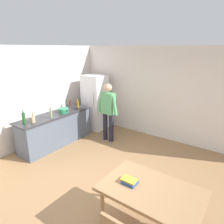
{
  "coord_description": "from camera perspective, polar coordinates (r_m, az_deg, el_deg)",
  "views": [
    {
      "loc": [
        2.32,
        -2.52,
        2.64
      ],
      "look_at": [
        -0.38,
        1.25,
        1.15
      ],
      "focal_mm": 32.14,
      "sensor_mm": 36.0,
      "label": 1
    }
  ],
  "objects": [
    {
      "name": "kitchen_counter",
      "position": [
        5.87,
        -15.63,
        -4.74
      ],
      "size": [
        0.64,
        2.2,
        0.9
      ],
      "color": "#4C5666",
      "rests_on": "ground_plane"
    },
    {
      "name": "bottle_wine_green",
      "position": [
        5.17,
        -23.79,
        -1.69
      ],
      "size": [
        0.08,
        0.08,
        0.34
      ],
      "color": "#1E5123",
      "rests_on": "kitchen_counter"
    },
    {
      "name": "dining_table",
      "position": [
        3.1,
        10.98,
        -21.82
      ],
      "size": [
        1.4,
        0.9,
        0.75
      ],
      "color": "#9E754C",
      "rests_on": "ground_plane"
    },
    {
      "name": "wall_left",
      "position": [
        5.76,
        -24.79,
        3.26
      ],
      "size": [
        0.12,
        5.6,
        2.7
      ],
      "primitive_type": "cube",
      "color": "silver",
      "rests_on": "ground_plane"
    },
    {
      "name": "bottle_vinegar_tall",
      "position": [
        5.4,
        -17.0,
        -0.24
      ],
      "size": [
        0.06,
        0.06,
        0.32
      ],
      "color": "gray",
      "rests_on": "kitchen_counter"
    },
    {
      "name": "utensil_jar",
      "position": [
        5.23,
        -21.63,
        -1.97
      ],
      "size": [
        0.11,
        0.11,
        0.32
      ],
      "color": "tan",
      "rests_on": "kitchen_counter"
    },
    {
      "name": "bottle_oil_amber",
      "position": [
        6.11,
        -9.73,
        2.17
      ],
      "size": [
        0.06,
        0.06,
        0.28
      ],
      "color": "#996619",
      "rests_on": "kitchen_counter"
    },
    {
      "name": "person",
      "position": [
        5.7,
        -1.13,
        0.9
      ],
      "size": [
        0.7,
        0.22,
        1.7
      ],
      "color": "#1E1E2D",
      "rests_on": "ground_plane"
    },
    {
      "name": "book_stack",
      "position": [
        3.1,
        5.05,
        -19.01
      ],
      "size": [
        0.23,
        0.18,
        0.06
      ],
      "color": "#284C8E",
      "rests_on": "dining_table"
    },
    {
      "name": "ground_plane",
      "position": [
        4.32,
        -5.86,
        -19.89
      ],
      "size": [
        14.0,
        14.0,
        0.0
      ],
      "primitive_type": "plane",
      "color": "#936D47"
    },
    {
      "name": "wall_back",
      "position": [
        6.12,
        12.61,
        5.26
      ],
      "size": [
        6.4,
        0.12,
        2.7
      ],
      "primitive_type": "cube",
      "color": "silver",
      "rests_on": "ground_plane"
    },
    {
      "name": "refrigerator",
      "position": [
        6.71,
        -4.82,
        2.75
      ],
      "size": [
        0.7,
        0.67,
        1.8
      ],
      "color": "white",
      "rests_on": "ground_plane"
    },
    {
      "name": "cooking_pot",
      "position": [
        5.79,
        -13.64,
        0.46
      ],
      "size": [
        0.4,
        0.28,
        0.12
      ],
      "color": "#2D845B",
      "rests_on": "kitchen_counter"
    },
    {
      "name": "bottle_beer_brown",
      "position": [
        6.37,
        -11.71,
        2.61
      ],
      "size": [
        0.06,
        0.06,
        0.26
      ],
      "color": "#5B3314",
      "rests_on": "kitchen_counter"
    }
  ]
}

